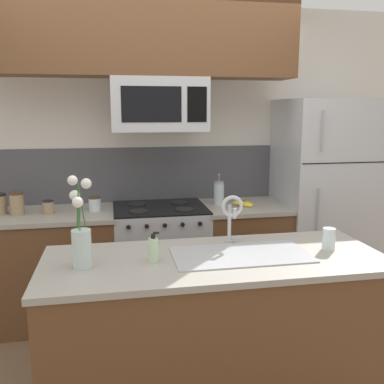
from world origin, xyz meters
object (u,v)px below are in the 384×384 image
(stove_range, at_px, (161,260))
(banana_bunch, at_px, (244,204))
(sink_faucet, at_px, (232,213))
(refrigerator, at_px, (323,202))
(microwave, at_px, (159,105))
(storage_jar_squat, at_px, (95,204))
(storage_jar_tall, at_px, (0,204))
(storage_jar_medium, at_px, (17,204))
(dish_soap_bottle, at_px, (153,250))
(storage_jar_short, at_px, (48,207))
(flower_vase, at_px, (81,239))
(drinking_glass, at_px, (329,239))
(french_press, at_px, (219,193))

(stove_range, xyz_separation_m, banana_bunch, (0.71, -0.06, 0.47))
(sink_faucet, bearing_deg, refrigerator, 42.73)
(microwave, height_order, storage_jar_squat, microwave)
(storage_jar_tall, xyz_separation_m, sink_faucet, (1.56, -1.09, 0.12))
(storage_jar_medium, distance_m, dish_soap_bottle, 1.56)
(microwave, relative_size, sink_faucet, 2.43)
(storage_jar_short, xyz_separation_m, sink_faucet, (1.19, -1.04, 0.15))
(storage_jar_tall, relative_size, flower_vase, 0.34)
(microwave, distance_m, storage_jar_short, 1.18)
(storage_jar_medium, relative_size, drinking_glass, 1.37)
(sink_faucet, height_order, flower_vase, flower_vase)
(stove_range, height_order, sink_faucet, sink_faucet)
(storage_jar_medium, distance_m, banana_bunch, 1.83)
(dish_soap_bottle, bearing_deg, storage_jar_tall, 129.50)
(refrigerator, relative_size, dish_soap_bottle, 10.92)
(refrigerator, height_order, sink_faucet, refrigerator)
(storage_jar_squat, relative_size, sink_faucet, 0.37)
(refrigerator, height_order, banana_bunch, refrigerator)
(storage_jar_squat, bearing_deg, drinking_glass, -42.83)
(flower_vase, bearing_deg, microwave, 66.33)
(storage_jar_squat, distance_m, sink_faucet, 1.36)
(banana_bunch, bearing_deg, flower_vase, -136.11)
(french_press, bearing_deg, storage_jar_tall, -179.27)
(storage_jar_squat, bearing_deg, dish_soap_bottle, -74.76)
(storage_jar_short, bearing_deg, storage_jar_squat, 4.08)
(sink_faucet, xyz_separation_m, flower_vase, (-0.86, -0.22, -0.05))
(microwave, bearing_deg, sink_faucet, -73.19)
(stove_range, relative_size, french_press, 3.48)
(storage_jar_medium, bearing_deg, sink_faucet, -36.07)
(storage_jar_short, distance_m, flower_vase, 1.30)
(microwave, distance_m, sink_faucet, 1.26)
(storage_jar_tall, bearing_deg, sink_faucet, -34.91)
(microwave, distance_m, refrigerator, 1.70)
(stove_range, distance_m, refrigerator, 1.54)
(stove_range, relative_size, storage_jar_short, 8.94)
(storage_jar_tall, bearing_deg, storage_jar_short, -7.96)
(dish_soap_bottle, bearing_deg, storage_jar_squat, 105.24)
(stove_range, height_order, french_press, french_press)
(refrigerator, relative_size, storage_jar_medium, 10.10)
(storage_jar_medium, height_order, french_press, french_press)
(storage_jar_short, relative_size, drinking_glass, 0.80)
(storage_jar_short, relative_size, sink_faucet, 0.34)
(storage_jar_tall, height_order, french_press, french_press)
(sink_faucet, bearing_deg, drinking_glass, -20.82)
(storage_jar_medium, height_order, storage_jar_short, storage_jar_medium)
(refrigerator, xyz_separation_m, flower_vase, (-2.02, -1.29, 0.16))
(storage_jar_tall, xyz_separation_m, drinking_glass, (2.09, -1.29, -0.02))
(storage_jar_squat, xyz_separation_m, drinking_glass, (1.37, -1.27, 0.01))
(microwave, distance_m, storage_jar_tall, 1.47)
(microwave, xyz_separation_m, storage_jar_tall, (-1.25, 0.06, -0.76))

